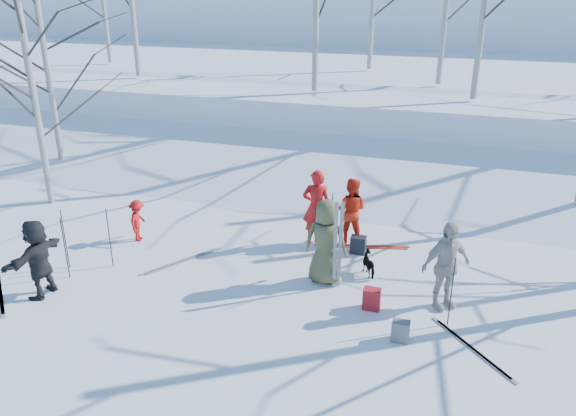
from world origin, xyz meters
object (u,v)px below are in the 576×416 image
(skier_cream_east, at_px, (446,266))
(backpack_red, at_px, (372,299))
(skier_grey_west, at_px, (38,258))
(backpack_dark, at_px, (358,245))
(backpack_grey, at_px, (400,331))
(skier_red_seated, at_px, (138,220))
(dog, at_px, (370,264))
(skier_olive_center, at_px, (326,242))
(skier_red_north, at_px, (316,207))
(skier_redor_behind, at_px, (351,210))

(skier_cream_east, height_order, backpack_red, skier_cream_east)
(skier_grey_west, xyz_separation_m, backpack_dark, (5.54, 3.64, -0.59))
(backpack_red, relative_size, backpack_dark, 1.05)
(skier_cream_east, bearing_deg, backpack_grey, -153.15)
(skier_red_seated, bearing_deg, skier_grey_west, 159.50)
(backpack_dark, bearing_deg, backpack_grey, -66.64)
(backpack_grey, bearing_deg, dog, 112.58)
(skier_olive_center, height_order, backpack_grey, skier_olive_center)
(skier_red_north, height_order, backpack_red, skier_red_north)
(backpack_red, bearing_deg, skier_olive_center, 145.70)
(skier_redor_behind, height_order, backpack_grey, skier_redor_behind)
(backpack_red, bearing_deg, skier_redor_behind, 109.74)
(backpack_red, bearing_deg, backpack_dark, 107.15)
(skier_red_seated, bearing_deg, skier_red_north, -85.01)
(skier_grey_west, xyz_separation_m, backpack_grey, (6.86, 0.57, -0.60))
(backpack_red, bearing_deg, skier_grey_west, -167.13)
(backpack_grey, height_order, backpack_dark, backpack_dark)
(skier_olive_center, distance_m, backpack_grey, 2.46)
(backpack_dark, bearing_deg, skier_red_north, 166.70)
(skier_red_north, distance_m, dog, 2.00)
(skier_olive_center, relative_size, backpack_grey, 4.70)
(backpack_grey, bearing_deg, skier_cream_east, 65.50)
(backpack_dark, bearing_deg, skier_redor_behind, 119.36)
(skier_red_seated, xyz_separation_m, backpack_grey, (6.40, -2.17, -0.31))
(skier_cream_east, distance_m, backpack_grey, 1.62)
(skier_red_seated, relative_size, dog, 1.74)
(skier_redor_behind, bearing_deg, backpack_dark, 120.88)
(skier_red_north, xyz_separation_m, skier_redor_behind, (0.75, 0.30, -0.11))
(skier_redor_behind, relative_size, backpack_dark, 3.91)
(skier_olive_center, bearing_deg, skier_grey_west, 24.09)
(backpack_red, bearing_deg, skier_cream_east, 21.34)
(skier_grey_west, bearing_deg, skier_red_north, 132.89)
(skier_redor_behind, bearing_deg, backpack_red, 111.27)
(skier_cream_east, bearing_deg, skier_red_north, 107.83)
(skier_red_north, xyz_separation_m, skier_grey_west, (-4.48, -3.89, -0.10))
(dog, bearing_deg, skier_red_north, -73.30)
(skier_olive_center, relative_size, skier_red_north, 1.00)
(skier_olive_center, height_order, dog, skier_olive_center)
(skier_red_north, distance_m, skier_cream_east, 3.59)
(skier_redor_behind, bearing_deg, skier_red_north, 23.37)
(skier_red_north, distance_m, backpack_grey, 4.14)
(skier_redor_behind, xyz_separation_m, skier_grey_west, (-5.23, -4.19, 0.01))
(skier_cream_east, distance_m, backpack_dark, 2.68)
(skier_cream_east, distance_m, dog, 1.82)
(skier_red_north, bearing_deg, dog, 126.58)
(backpack_grey, bearing_deg, backpack_red, 127.04)
(skier_redor_behind, xyz_separation_m, skier_cream_east, (2.24, -2.28, 0.08))
(skier_cream_east, relative_size, backpack_grey, 4.56)
(backpack_grey, bearing_deg, backpack_dark, 113.36)
(skier_redor_behind, distance_m, backpack_red, 3.00)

